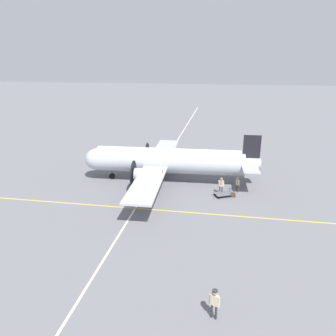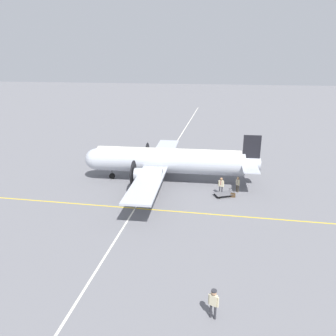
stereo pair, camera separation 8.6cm
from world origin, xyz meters
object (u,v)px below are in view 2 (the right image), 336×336
Objects in this scene: airliner_main at (165,161)px; ramp_agent at (238,183)px; passenger_boarding at (221,184)px; crew_foreground at (214,301)px; suitcase_near_door at (233,195)px; traffic_cone at (129,203)px; baggage_cart at (224,194)px.

airliner_main reaches higher than ramp_agent.
passenger_boarding is 1.11× the size of ramp_agent.
passenger_boarding reaches higher than crew_foreground.
crew_foreground is at bearing -94.32° from suitcase_near_door.
airliner_main is 12.12× the size of passenger_boarding.
passenger_boarding is (6.40, -2.68, -1.37)m from airliner_main.
passenger_boarding is at bearing 79.31° from ramp_agent.
airliner_main is at bearing 72.14° from traffic_cone.
suitcase_near_door is 10.51m from traffic_cone.
baggage_cart is (-1.37, -1.41, -0.76)m from ramp_agent.
passenger_boarding is 1.95m from ramp_agent.
passenger_boarding is at bearing -80.33° from baggage_cart.
suitcase_near_door is at bearing 107.19° from crew_foreground.
passenger_boarding reaches higher than suitcase_near_door.
airliner_main reaches higher than traffic_cone.
airliner_main is 42.12× the size of traffic_cone.
airliner_main is at bearing 38.30° from ramp_agent.
traffic_cone is (-8.62, -4.20, -0.88)m from passenger_boarding.
ramp_agent is at bearing 26.49° from traffic_cone.
airliner_main is 12.25× the size of crew_foreground.
baggage_cart is at bearing 152.50° from airliner_main.
passenger_boarding is 3.69× the size of suitcase_near_door.
crew_foreground is 0.99× the size of passenger_boarding.
traffic_cone reaches higher than suitcase_near_door.
baggage_cart is (0.34, -0.47, -0.84)m from passenger_boarding.
traffic_cone is (-8.61, 13.10, -0.89)m from crew_foreground.
airliner_main is at bearing 129.24° from crew_foreground.
ramp_agent is 3.13× the size of traffic_cone.
baggage_cart is at bearing 172.53° from suitcase_near_door.
ramp_agent is at bearing 165.42° from airliner_main.
ramp_agent is 2.10m from baggage_cart.
ramp_agent is 3.33× the size of suitcase_near_door.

